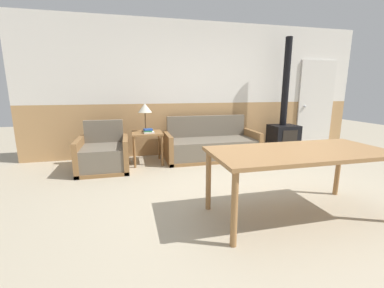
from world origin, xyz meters
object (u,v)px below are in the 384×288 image
object	(u,v)px
table_lamp	(145,109)
wood_stove	(284,126)
couch	(211,146)
dining_table	(299,157)
armchair	(104,156)
side_table	(147,137)

from	to	relation	value
table_lamp	wood_stove	xyz separation A→B (m)	(2.95, 0.05, -0.43)
couch	dining_table	world-z (taller)	couch
armchair	table_lamp	xyz separation A→B (m)	(0.75, 0.33, 0.75)
couch	table_lamp	bearing A→B (deg)	176.63
side_table	table_lamp	distance (m)	0.53
armchair	side_table	bearing A→B (deg)	4.88
table_lamp	armchair	bearing A→B (deg)	-155.94
armchair	couch	bearing A→B (deg)	-5.10
dining_table	table_lamp	bearing A→B (deg)	119.35
wood_stove	dining_table	bearing A→B (deg)	-120.37
armchair	wood_stove	bearing A→B (deg)	-6.48
couch	dining_table	bearing A→B (deg)	-86.16
dining_table	armchair	bearing A→B (deg)	134.54
couch	table_lamp	distance (m)	1.48
couch	table_lamp	size ratio (longest dim) A/B	3.48
table_lamp	wood_stove	size ratio (longest dim) A/B	0.22
couch	dining_table	size ratio (longest dim) A/B	0.96
table_lamp	wood_stove	world-z (taller)	wood_stove
couch	wood_stove	xyz separation A→B (m)	(1.69, 0.13, 0.33)
table_lamp	dining_table	world-z (taller)	table_lamp
armchair	dining_table	distance (m)	3.13
armchair	dining_table	size ratio (longest dim) A/B	0.45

